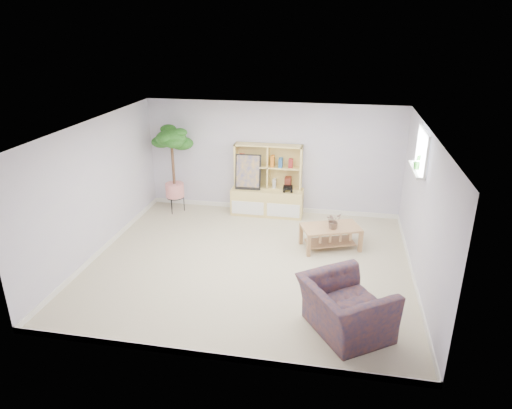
% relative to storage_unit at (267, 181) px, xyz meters
% --- Properties ---
extents(floor, '(5.50, 5.00, 0.01)m').
position_rel_storage_unit_xyz_m(floor, '(0.06, -2.24, -0.77)').
color(floor, '#B8AC96').
rests_on(floor, ground).
extents(ceiling, '(5.50, 5.00, 0.01)m').
position_rel_storage_unit_xyz_m(ceiling, '(0.06, -2.24, 1.63)').
color(ceiling, silver).
rests_on(ceiling, walls).
extents(walls, '(5.51, 5.01, 2.40)m').
position_rel_storage_unit_xyz_m(walls, '(0.06, -2.24, 0.43)').
color(walls, silver).
rests_on(walls, floor).
extents(baseboard, '(5.50, 5.00, 0.10)m').
position_rel_storage_unit_xyz_m(baseboard, '(0.06, -2.24, -0.72)').
color(baseboard, white).
rests_on(baseboard, floor).
extents(window, '(0.10, 0.98, 0.68)m').
position_rel_storage_unit_xyz_m(window, '(2.79, -1.64, 1.23)').
color(window, silver).
rests_on(window, walls).
extents(window_sill, '(0.14, 1.00, 0.04)m').
position_rel_storage_unit_xyz_m(window_sill, '(2.73, -1.64, 0.91)').
color(window_sill, white).
rests_on(window_sill, walls).
extents(storage_unit, '(1.54, 0.52, 1.54)m').
position_rel_storage_unit_xyz_m(storage_unit, '(0.00, 0.00, 0.00)').
color(storage_unit, '#E3C469').
rests_on(storage_unit, floor).
extents(poster, '(0.55, 0.15, 0.76)m').
position_rel_storage_unit_xyz_m(poster, '(-0.41, -0.05, 0.19)').
color(poster, gold).
rests_on(poster, storage_unit).
extents(toy_truck, '(0.30, 0.22, 0.15)m').
position_rel_storage_unit_xyz_m(toy_truck, '(0.45, -0.07, -0.12)').
color(toy_truck, black).
rests_on(toy_truck, storage_unit).
extents(coffee_table, '(1.19, 0.91, 0.43)m').
position_rel_storage_unit_xyz_m(coffee_table, '(1.41, -1.38, -0.56)').
color(coffee_table, tan).
rests_on(coffee_table, floor).
extents(table_plant, '(0.36, 0.36, 0.30)m').
position_rel_storage_unit_xyz_m(table_plant, '(1.45, -1.44, -0.19)').
color(table_plant, '#307235').
rests_on(table_plant, coffee_table).
extents(floor_tree, '(0.91, 0.91, 1.92)m').
position_rel_storage_unit_xyz_m(floor_tree, '(-2.02, -0.22, 0.19)').
color(floor_tree, '#0F4A0D').
rests_on(floor_tree, floor).
extents(armchair, '(1.44, 1.48, 0.83)m').
position_rel_storage_unit_xyz_m(armchair, '(1.70, -3.85, -0.35)').
color(armchair, '#1C284E').
rests_on(armchair, floor).
extents(sill_plant, '(0.16, 0.14, 0.25)m').
position_rel_storage_unit_xyz_m(sill_plant, '(2.73, -1.67, 1.06)').
color(sill_plant, '#0F4A0D').
rests_on(sill_plant, window_sill).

